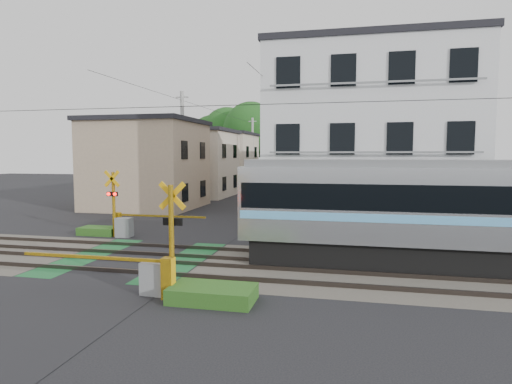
% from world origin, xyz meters
% --- Properties ---
extents(ground, '(120.00, 120.00, 0.00)m').
position_xyz_m(ground, '(0.00, 0.00, 0.00)').
color(ground, black).
extents(track_bed, '(120.00, 120.00, 0.14)m').
position_xyz_m(track_bed, '(0.00, 0.00, 0.04)').
color(track_bed, '#47423A').
rests_on(track_bed, ground).
extents(commuter_train, '(17.43, 2.75, 3.62)m').
position_xyz_m(commuter_train, '(12.61, 1.20, 1.91)').
color(commuter_train, black).
rests_on(commuter_train, ground).
extents(crossing_signal_near, '(4.74, 0.65, 3.09)m').
position_xyz_m(crossing_signal_near, '(2.59, -3.65, 0.71)').
color(crossing_signal_near, '#F6B10C').
rests_on(crossing_signal_near, ground).
extents(crossing_signal_far, '(4.74, 0.65, 3.09)m').
position_xyz_m(crossing_signal_far, '(-2.59, 3.65, 0.71)').
color(crossing_signal_far, '#F6B10C').
rests_on(crossing_signal_far, ground).
extents(apartment_block, '(10.20, 8.36, 9.30)m').
position_xyz_m(apartment_block, '(8.50, 9.49, 4.66)').
color(apartment_block, white).
rests_on(apartment_block, ground).
extents(houses_row, '(22.07, 31.35, 6.80)m').
position_xyz_m(houses_row, '(0.25, 25.92, 3.24)').
color(houses_row, tan).
rests_on(houses_row, ground).
extents(tree_hill, '(40.00, 13.50, 11.84)m').
position_xyz_m(tree_hill, '(-0.44, 48.53, 5.79)').
color(tree_hill, '#1E4F1A').
rests_on(tree_hill, ground).
extents(catenary, '(60.00, 5.04, 7.00)m').
position_xyz_m(catenary, '(6.00, 0.03, 3.70)').
color(catenary, '#2D2D33').
rests_on(catenary, ground).
extents(utility_poles, '(7.90, 42.00, 8.00)m').
position_xyz_m(utility_poles, '(-1.05, 23.01, 4.08)').
color(utility_poles, '#A5A5A0').
rests_on(utility_poles, ground).
extents(pedestrian, '(0.64, 0.50, 1.54)m').
position_xyz_m(pedestrian, '(-0.64, 32.78, 0.77)').
color(pedestrian, black).
rests_on(pedestrian, ground).
extents(weed_patches, '(10.25, 8.80, 0.40)m').
position_xyz_m(weed_patches, '(1.76, -0.09, 0.18)').
color(weed_patches, '#2D5E1E').
rests_on(weed_patches, ground).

